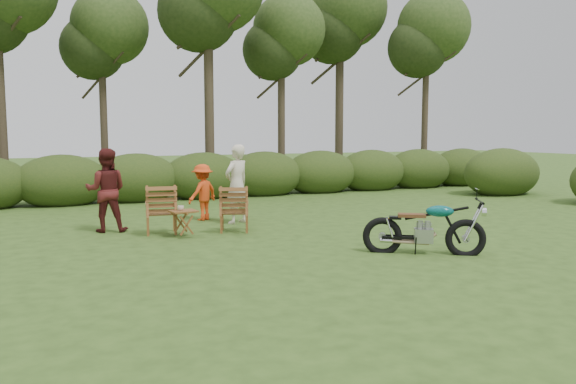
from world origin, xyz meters
name	(u,v)px	position (x,y,z in m)	size (l,w,h in m)	color
ground	(359,258)	(0.00, 0.00, 0.00)	(80.00, 80.00, 0.00)	#2B4517
tree_line	(211,74)	(0.50, 9.74, 3.81)	(22.52, 11.62, 8.14)	#33271B
motorcycle	(423,254)	(1.13, -0.17, 0.00)	(1.87, 0.71, 1.07)	#0A8E8A
lawn_chair_right	(234,231)	(-1.04, 3.07, 0.00)	(0.64, 0.64, 0.93)	#5A2B16
lawn_chair_left	(162,233)	(-2.42, 3.45, 0.00)	(0.66, 0.66, 0.96)	brown
side_table	(184,224)	(-2.12, 2.89, 0.26)	(0.50, 0.42, 0.51)	#5F2E17
cup	(181,208)	(-2.16, 2.92, 0.56)	(0.12, 0.12, 0.09)	beige
adult_a	(237,223)	(-0.65, 4.03, 0.00)	(0.63, 0.41, 1.73)	beige
adult_b	(108,232)	(-3.37, 4.11, 0.00)	(0.81, 0.63, 1.67)	#511817
child	(203,220)	(-1.21, 4.78, 0.00)	(0.82, 0.47, 1.27)	red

